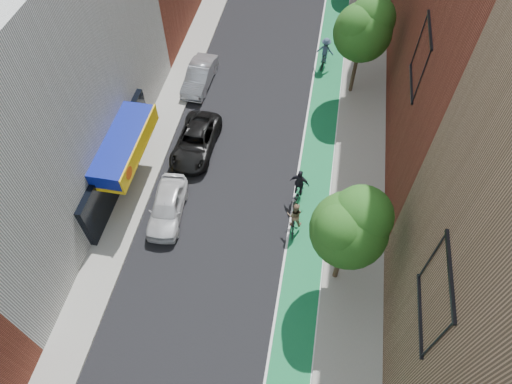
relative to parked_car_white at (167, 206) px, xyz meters
The scene contains 12 objects.
bike_lane 15.80m from the parked_car_white, 61.15° to the left, with size 2.00×68.00×0.01m, color #12673E.
sidewalk_left 14.04m from the parked_car_white, 99.78° to the left, with size 2.00×68.00×0.15m, color gray.
sidewalk_right 17.14m from the parked_car_white, 53.81° to the left, with size 3.00×68.00×0.15m, color gray.
building_left_white 9.26m from the parked_car_white, 166.11° to the left, with size 8.00×20.00×12.00m, color silver.
tree_near 10.29m from the parked_car_white, 13.10° to the right, with size 3.40×3.36×6.42m.
tree_mid 15.61m from the parked_car_white, 51.98° to the left, with size 3.55×3.53×6.74m.
parked_car_white is the anchor object (origin of this frame).
parked_car_black 4.93m from the parked_car_white, 86.70° to the left, with size 2.24×4.86×1.35m, color black.
parked_car_silver 10.84m from the parked_car_white, 95.20° to the left, with size 1.49×4.29×1.41m, color #999CA2.
cyclist_lane_near 6.83m from the parked_car_white, ahead, with size 0.85×1.74×2.03m.
cyclist_lane_mid 7.22m from the parked_car_white, 19.09° to the left, with size 1.17×1.79×2.22m.
cyclist_lane_far 16.04m from the parked_car_white, 63.40° to the left, with size 1.27×1.85×2.18m.
Camera 1 is at (3.54, -0.74, 20.77)m, focal length 32.00 mm.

